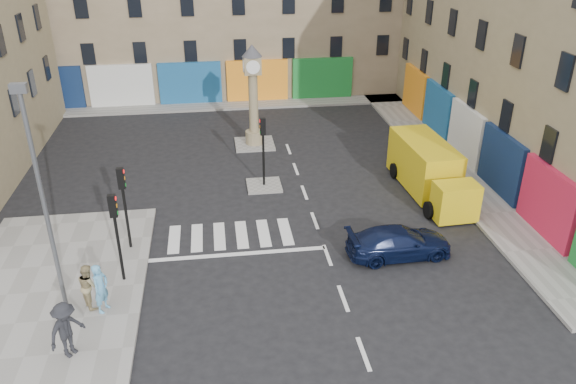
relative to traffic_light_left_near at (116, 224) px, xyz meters
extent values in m
plane|color=black|center=(8.30, -0.20, -2.62)|extent=(120.00, 120.00, 0.00)
cube|color=gray|center=(-2.70, -2.20, -2.55)|extent=(7.00, 16.00, 0.15)
cube|color=gray|center=(17.00, 9.80, -2.55)|extent=(2.60, 30.00, 0.15)
cube|color=gray|center=(4.30, 22.00, -2.55)|extent=(32.00, 2.40, 0.15)
cube|color=gray|center=(6.30, 7.80, -2.56)|extent=(1.80, 1.80, 0.12)
cube|color=gray|center=(6.30, 13.80, -2.56)|extent=(2.40, 2.40, 0.12)
cube|color=#92825F|center=(23.30, 9.80, 5.38)|extent=(10.00, 30.00, 16.00)
cylinder|color=black|center=(0.00, 0.00, -1.07)|extent=(0.12, 0.12, 2.80)
cube|color=black|center=(0.00, 0.00, 0.78)|extent=(0.28, 0.22, 0.90)
cylinder|color=black|center=(0.00, 2.40, -1.07)|extent=(0.12, 0.12, 2.80)
cube|color=black|center=(0.00, 2.40, 0.78)|extent=(0.28, 0.22, 0.90)
cylinder|color=black|center=(6.30, 7.80, -1.10)|extent=(0.12, 0.12, 2.80)
cube|color=black|center=(6.30, 7.80, 0.75)|extent=(0.28, 0.22, 0.90)
cylinder|color=#595B60|center=(-1.90, -1.40, 1.53)|extent=(0.16, 0.16, 8.00)
cube|color=#595B60|center=(-1.90, -1.40, 5.68)|extent=(0.50, 0.25, 0.30)
cylinder|color=#92825F|center=(6.30, 13.80, -2.10)|extent=(1.10, 1.10, 0.80)
cylinder|color=#92825F|center=(6.30, 13.80, 0.10)|extent=(0.56, 0.56, 3.60)
cube|color=#92825F|center=(6.30, 13.80, 2.40)|extent=(1.00, 1.00, 1.00)
cylinder|color=white|center=(6.30, 13.28, 2.40)|extent=(0.80, 0.06, 0.80)
cone|color=#333338|center=(6.30, 13.80, 3.25)|extent=(1.20, 1.20, 0.70)
imported|color=black|center=(11.26, 0.39, -1.98)|extent=(4.53, 2.03, 1.29)
cube|color=gold|center=(14.59, 6.75, -1.31)|extent=(2.35, 5.13, 2.41)
cube|color=gold|center=(14.77, 2.98, -1.63)|extent=(2.05, 1.36, 1.78)
cube|color=black|center=(14.78, 2.93, -1.21)|extent=(1.83, 1.03, 0.73)
cylinder|color=black|center=(13.71, 3.35, -2.20)|extent=(0.30, 0.85, 0.84)
cylinder|color=black|center=(15.80, 3.45, -2.20)|extent=(0.30, 0.85, 0.84)
cylinder|color=black|center=(13.48, 7.95, -2.20)|extent=(0.30, 0.85, 0.84)
cylinder|color=black|center=(15.57, 8.06, -2.20)|extent=(0.30, 0.85, 0.84)
imported|color=#579BC6|center=(-0.46, -1.85, -1.52)|extent=(0.72, 0.83, 1.91)
imported|color=#95845B|center=(-0.95, -1.51, -1.60)|extent=(0.99, 1.06, 1.73)
imported|color=black|center=(-1.18, -4.05, -1.47)|extent=(1.39, 1.48, 2.01)
camera|label=1|loc=(3.89, -18.87, 10.44)|focal=35.00mm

